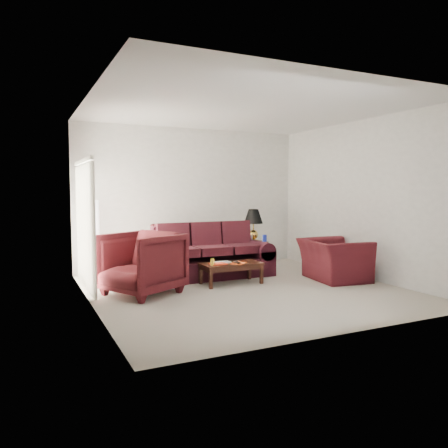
% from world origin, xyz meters
% --- Properties ---
extents(floor, '(5.00, 5.00, 0.00)m').
position_xyz_m(floor, '(0.00, 0.00, 0.00)').
color(floor, beige).
rests_on(floor, ground).
extents(blinds, '(0.10, 2.00, 2.16)m').
position_xyz_m(blinds, '(-2.42, 1.30, 1.08)').
color(blinds, silver).
rests_on(blinds, ground).
extents(sofa, '(2.42, 1.09, 0.98)m').
position_xyz_m(sofa, '(-0.12, 1.25, 0.49)').
color(sofa, black).
rests_on(sofa, ground).
extents(throw_pillow, '(0.48, 0.26, 0.48)m').
position_xyz_m(throw_pillow, '(-0.80, 2.03, 0.77)').
color(throw_pillow, black).
rests_on(throw_pillow, sofa).
extents(end_table, '(0.55, 0.55, 0.54)m').
position_xyz_m(end_table, '(1.27, 2.03, 0.27)').
color(end_table, '#57301D').
rests_on(end_table, ground).
extents(table_lamp, '(0.53, 0.53, 0.71)m').
position_xyz_m(table_lamp, '(1.31, 2.08, 0.90)').
color(table_lamp, gold).
rests_on(table_lamp, end_table).
extents(clock, '(0.15, 0.06, 0.15)m').
position_xyz_m(clock, '(1.11, 1.91, 0.62)').
color(clock, silver).
rests_on(clock, end_table).
extents(blue_canister, '(0.11, 0.11, 0.15)m').
position_xyz_m(blue_canister, '(1.45, 1.83, 0.62)').
color(blue_canister, '#1928A6').
rests_on(blue_canister, end_table).
extents(picture_frame, '(0.19, 0.20, 0.05)m').
position_xyz_m(picture_frame, '(1.07, 2.25, 0.62)').
color(picture_frame, silver).
rests_on(picture_frame, end_table).
extents(floor_lamp, '(0.29, 0.29, 1.50)m').
position_xyz_m(floor_lamp, '(-2.13, 2.20, 0.75)').
color(floor_lamp, white).
rests_on(floor_lamp, ground).
extents(armchair_left, '(1.49, 1.48, 1.01)m').
position_xyz_m(armchair_left, '(-1.67, 0.42, 0.50)').
color(armchair_left, '#3A0D11').
rests_on(armchair_left, ground).
extents(armchair_right, '(1.16, 1.29, 0.76)m').
position_xyz_m(armchair_right, '(1.87, 0.00, 0.38)').
color(armchair_right, '#3C0D13').
rests_on(armchair_right, ground).
extents(coffee_table, '(1.21, 0.91, 0.38)m').
position_xyz_m(coffee_table, '(-0.02, 0.52, 0.19)').
color(coffee_table, black).
rests_on(coffee_table, ground).
extents(magazine_red, '(0.30, 0.23, 0.02)m').
position_xyz_m(magazine_red, '(-0.29, 0.47, 0.39)').
color(magazine_red, red).
rests_on(magazine_red, coffee_table).
extents(magazine_white, '(0.29, 0.22, 0.02)m').
position_xyz_m(magazine_white, '(-0.14, 0.61, 0.39)').
color(magazine_white, white).
rests_on(magazine_white, coffee_table).
extents(magazine_orange, '(0.35, 0.34, 0.02)m').
position_xyz_m(magazine_orange, '(0.07, 0.39, 0.39)').
color(magazine_orange, '#F4561C').
rests_on(magazine_orange, coffee_table).
extents(remote_a, '(0.09, 0.19, 0.02)m').
position_xyz_m(remote_a, '(0.01, 0.37, 0.41)').
color(remote_a, black).
rests_on(remote_a, coffee_table).
extents(remote_b, '(0.11, 0.17, 0.02)m').
position_xyz_m(remote_b, '(0.08, 0.49, 0.41)').
color(remote_b, black).
rests_on(remote_b, coffee_table).
extents(yellow_glass, '(0.08, 0.08, 0.12)m').
position_xyz_m(yellow_glass, '(-0.42, 0.43, 0.44)').
color(yellow_glass, yellow).
rests_on(yellow_glass, coffee_table).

